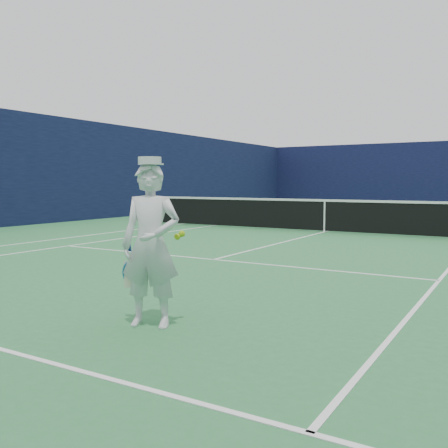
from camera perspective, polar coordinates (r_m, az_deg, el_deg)
name	(u,v)px	position (r m, az deg, el deg)	size (l,w,h in m)	color
ground	(324,232)	(15.60, 11.39, -0.91)	(80.00, 80.00, 0.00)	#2C743E
court_markings	(324,232)	(15.60, 11.39, -0.89)	(11.03, 23.83, 0.01)	white
windscreen_fence	(325,167)	(15.53, 11.51, 6.46)	(20.12, 36.12, 4.00)	black
tennis_net	(325,214)	(15.55, 11.42, 1.13)	(12.88, 0.09, 1.07)	#141E4C
tennis_player	(151,245)	(5.29, -8.38, -2.34)	(0.85, 0.59, 1.78)	white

